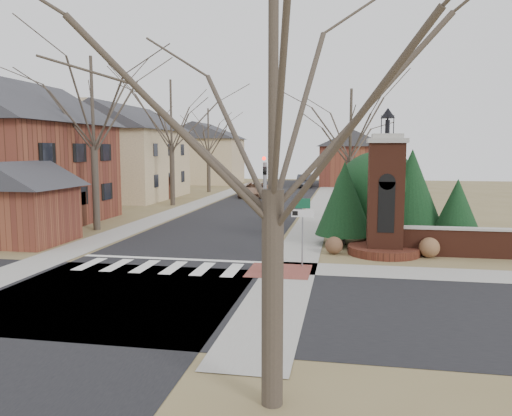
% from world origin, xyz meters
% --- Properties ---
extents(ground, '(120.00, 120.00, 0.00)m').
position_xyz_m(ground, '(0.00, 0.00, 0.00)').
color(ground, brown).
rests_on(ground, ground).
extents(main_street, '(8.00, 70.00, 0.01)m').
position_xyz_m(main_street, '(0.00, 22.00, 0.01)').
color(main_street, black).
rests_on(main_street, ground).
extents(cross_street, '(120.00, 8.00, 0.01)m').
position_xyz_m(cross_street, '(0.00, -3.00, 0.01)').
color(cross_street, black).
rests_on(cross_street, ground).
extents(crosswalk_zone, '(8.00, 2.20, 0.02)m').
position_xyz_m(crosswalk_zone, '(0.00, 0.80, 0.01)').
color(crosswalk_zone, silver).
rests_on(crosswalk_zone, ground).
extents(stop_bar, '(8.00, 0.35, 0.02)m').
position_xyz_m(stop_bar, '(0.00, 2.30, 0.01)').
color(stop_bar, silver).
rests_on(stop_bar, ground).
extents(sidewalk_right_main, '(2.00, 60.00, 0.02)m').
position_xyz_m(sidewalk_right_main, '(5.20, 22.00, 0.01)').
color(sidewalk_right_main, gray).
rests_on(sidewalk_right_main, ground).
extents(sidewalk_left, '(2.00, 60.00, 0.02)m').
position_xyz_m(sidewalk_left, '(-5.20, 22.00, 0.01)').
color(sidewalk_left, gray).
rests_on(sidewalk_left, ground).
extents(curb_apron, '(2.40, 2.40, 0.02)m').
position_xyz_m(curb_apron, '(4.80, 1.00, 0.01)').
color(curb_apron, brown).
rests_on(curb_apron, ground).
extents(traffic_signal_pole, '(0.28, 0.41, 4.50)m').
position_xyz_m(traffic_signal_pole, '(4.30, 0.57, 2.59)').
color(traffic_signal_pole, slate).
rests_on(traffic_signal_pole, ground).
extents(sign_post, '(0.90, 0.07, 2.75)m').
position_xyz_m(sign_post, '(5.59, 1.99, 1.95)').
color(sign_post, slate).
rests_on(sign_post, ground).
extents(brick_gate_monument, '(3.20, 3.20, 6.47)m').
position_xyz_m(brick_gate_monument, '(9.00, 4.99, 2.17)').
color(brick_gate_monument, '#4E2317').
rests_on(brick_gate_monument, ground).
extents(brick_garden_wall, '(7.50, 0.50, 1.30)m').
position_xyz_m(brick_garden_wall, '(13.50, 5.00, 0.66)').
color(brick_garden_wall, '#4E2317').
rests_on(brick_garden_wall, ground).
extents(house_brick_left, '(9.80, 11.80, 9.42)m').
position_xyz_m(house_brick_left, '(-13.01, 9.99, 4.66)').
color(house_brick_left, brown).
rests_on(house_brick_left, ground).
extents(house_stucco_left, '(9.80, 12.80, 9.28)m').
position_xyz_m(house_stucco_left, '(-13.50, 27.00, 4.59)').
color(house_stucco_left, beige).
rests_on(house_stucco_left, ground).
extents(garage_left, '(4.80, 4.80, 4.29)m').
position_xyz_m(garage_left, '(-8.52, 4.49, 2.24)').
color(garage_left, brown).
rests_on(garage_left, ground).
extents(house_distant_left, '(10.80, 8.80, 8.53)m').
position_xyz_m(house_distant_left, '(-12.01, 48.00, 4.25)').
color(house_distant_left, beige).
rests_on(house_distant_left, ground).
extents(house_distant_right, '(8.80, 8.80, 7.30)m').
position_xyz_m(house_distant_right, '(7.99, 47.99, 3.65)').
color(house_distant_right, brown).
rests_on(house_distant_right, ground).
extents(evergreen_near, '(2.80, 2.80, 4.10)m').
position_xyz_m(evergreen_near, '(7.20, 7.00, 2.30)').
color(evergreen_near, '#473D33').
rests_on(evergreen_near, ground).
extents(evergreen_mid, '(3.40, 3.40, 4.70)m').
position_xyz_m(evergreen_mid, '(10.50, 8.20, 2.60)').
color(evergreen_mid, '#473D33').
rests_on(evergreen_mid, ground).
extents(evergreen_far, '(2.40, 2.40, 3.30)m').
position_xyz_m(evergreen_far, '(12.50, 7.20, 1.90)').
color(evergreen_far, '#473D33').
rests_on(evergreen_far, ground).
extents(evergreen_mass, '(4.80, 4.80, 4.80)m').
position_xyz_m(evergreen_mass, '(9.00, 9.50, 2.40)').
color(evergreen_mass, black).
rests_on(evergreen_mass, ground).
extents(bare_tree_0, '(8.05, 8.05, 11.15)m').
position_xyz_m(bare_tree_0, '(-7.00, 9.00, 7.70)').
color(bare_tree_0, '#473D33').
rests_on(bare_tree_0, ground).
extents(bare_tree_1, '(8.40, 8.40, 11.64)m').
position_xyz_m(bare_tree_1, '(-7.00, 22.00, 8.03)').
color(bare_tree_1, '#473D33').
rests_on(bare_tree_1, ground).
extents(bare_tree_2, '(7.35, 7.35, 10.19)m').
position_xyz_m(bare_tree_2, '(-7.50, 35.00, 7.03)').
color(bare_tree_2, '#473D33').
rests_on(bare_tree_2, ground).
extents(bare_tree_3, '(7.00, 7.00, 9.70)m').
position_xyz_m(bare_tree_3, '(7.50, 16.00, 6.69)').
color(bare_tree_3, '#473D33').
rests_on(bare_tree_3, ground).
extents(bare_tree_4, '(6.65, 6.65, 9.21)m').
position_xyz_m(bare_tree_4, '(6.00, -9.00, 6.35)').
color(bare_tree_4, '#473D33').
rests_on(bare_tree_4, ground).
extents(pickup_truck, '(2.50, 5.25, 1.45)m').
position_xyz_m(pickup_truck, '(-1.60, 30.16, 0.72)').
color(pickup_truck, '#A07457').
rests_on(pickup_truck, ground).
extents(distant_car, '(1.78, 4.92, 1.61)m').
position_xyz_m(distant_car, '(2.32, 43.52, 0.81)').
color(distant_car, '#383A41').
rests_on(distant_car, ground).
extents(dry_shrub_left, '(0.79, 0.79, 0.79)m').
position_xyz_m(dry_shrub_left, '(6.80, 4.60, 0.39)').
color(dry_shrub_left, brown).
rests_on(dry_shrub_left, ground).
extents(dry_shrub_right, '(0.89, 0.89, 0.89)m').
position_xyz_m(dry_shrub_right, '(10.89, 4.60, 0.44)').
color(dry_shrub_right, brown).
rests_on(dry_shrub_right, ground).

